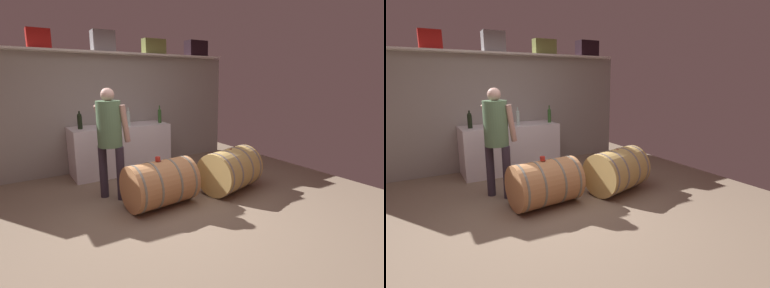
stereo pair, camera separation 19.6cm
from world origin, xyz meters
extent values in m
cube|color=#816D59|center=(0.00, 0.61, -0.01)|extent=(6.55, 8.11, 0.02)
cube|color=gray|center=(0.00, 2.46, 1.07)|extent=(5.35, 0.10, 2.14)
cube|color=white|center=(0.00, 2.31, 2.15)|extent=(4.92, 0.40, 0.03)
cube|color=red|center=(-1.01, 2.31, 2.32)|extent=(0.34, 0.23, 0.30)
cube|color=gray|center=(0.01, 2.31, 2.35)|extent=(0.40, 0.31, 0.36)
cube|color=olive|center=(1.00, 2.31, 2.31)|extent=(0.44, 0.22, 0.28)
cube|color=black|center=(1.97, 2.31, 2.33)|extent=(0.43, 0.28, 0.31)
cube|color=white|center=(0.15, 2.06, 0.44)|extent=(1.74, 0.68, 0.87)
cylinder|color=black|center=(-0.55, 2.02, 0.98)|extent=(0.08, 0.08, 0.22)
sphere|color=black|center=(-0.55, 2.02, 1.10)|extent=(0.07, 0.07, 0.07)
cylinder|color=black|center=(-0.55, 2.02, 1.15)|extent=(0.03, 0.03, 0.06)
cylinder|color=#305C29|center=(0.92, 1.97, 0.99)|extent=(0.07, 0.07, 0.22)
sphere|color=#305C29|center=(0.92, 1.97, 1.11)|extent=(0.06, 0.06, 0.06)
cylinder|color=#305C29|center=(0.92, 1.97, 1.16)|extent=(0.02, 0.02, 0.09)
cylinder|color=#B0C8BD|center=(0.27, 1.94, 0.99)|extent=(0.07, 0.07, 0.23)
sphere|color=#B0C8BD|center=(0.27, 1.94, 1.11)|extent=(0.06, 0.06, 0.06)
cylinder|color=#B0C8BD|center=(0.27, 1.94, 1.16)|extent=(0.02, 0.02, 0.08)
cylinder|color=white|center=(-0.03, 2.06, 0.88)|extent=(0.07, 0.07, 0.00)
cylinder|color=white|center=(-0.03, 2.06, 0.92)|extent=(0.01, 0.01, 0.08)
sphere|color=white|center=(-0.03, 2.06, 0.98)|extent=(0.07, 0.07, 0.07)
sphere|color=maroon|center=(-0.03, 2.06, 0.97)|extent=(0.04, 0.04, 0.04)
cylinder|color=tan|center=(0.07, 0.29, 0.32)|extent=(0.96, 0.69, 0.62)
cylinder|color=gray|center=(-0.31, 0.26, 0.32)|extent=(0.08, 0.63, 0.63)
cylinder|color=gray|center=(-0.08, 0.28, 0.32)|extent=(0.08, 0.63, 0.63)
cylinder|color=gray|center=(0.21, 0.30, 0.32)|extent=(0.08, 0.63, 0.63)
cylinder|color=gray|center=(0.45, 0.32, 0.32)|extent=(0.08, 0.63, 0.63)
cylinder|color=#824C51|center=(0.07, 0.29, 0.63)|extent=(0.04, 0.04, 0.01)
cylinder|color=tan|center=(1.23, 0.22, 0.33)|extent=(1.01, 0.85, 0.65)
cylinder|color=gray|center=(0.88, 0.12, 0.33)|extent=(0.20, 0.64, 0.66)
cylinder|color=gray|center=(1.10, 0.18, 0.33)|extent=(0.20, 0.64, 0.66)
cylinder|color=gray|center=(1.36, 0.25, 0.33)|extent=(0.20, 0.64, 0.66)
cylinder|color=gray|center=(1.58, 0.31, 0.33)|extent=(0.20, 0.64, 0.66)
cylinder|color=#98553D|center=(1.23, 0.22, 0.66)|extent=(0.04, 0.04, 0.01)
cylinder|color=red|center=(0.04, 0.29, 0.66)|extent=(0.07, 0.07, 0.06)
cylinder|color=#332A37|center=(-0.31, 0.79, 0.39)|extent=(0.12, 0.12, 0.77)
cylinder|color=#332A37|center=(-0.49, 1.01, 0.39)|extent=(0.12, 0.12, 0.77)
cylinder|color=#547552|center=(-0.40, 0.90, 1.09)|extent=(0.34, 0.34, 0.64)
sphere|color=tan|center=(-0.40, 0.90, 1.49)|extent=(0.18, 0.18, 0.18)
cylinder|color=tan|center=(-0.20, 0.81, 1.09)|extent=(0.20, 0.18, 0.54)
cylinder|color=tan|center=(-0.44, 1.11, 1.09)|extent=(0.25, 0.23, 0.53)
camera|label=1|loc=(-1.62, -3.12, 1.69)|focal=27.60mm
camera|label=2|loc=(-1.46, -3.22, 1.69)|focal=27.60mm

